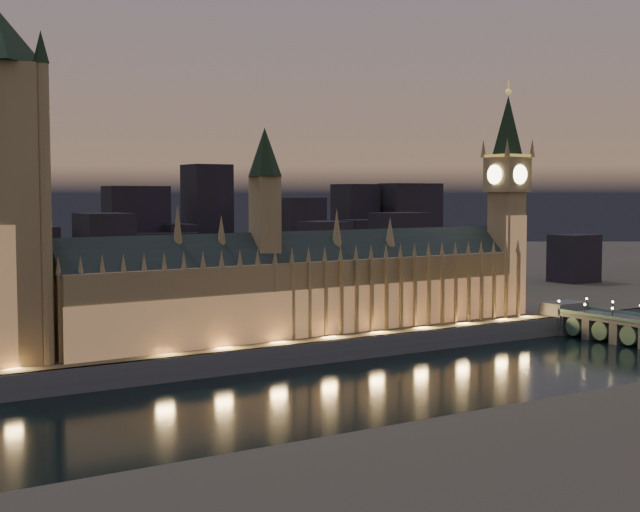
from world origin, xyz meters
TOP-DOWN VIEW (x-y plane):
  - ground_plane at (0.00, 0.00)m, footprint 2000.00×2000.00m
  - north_bank at (0.00, 520.00)m, footprint 2000.00×960.00m
  - embankment_wall at (0.00, 41.00)m, footprint 2000.00×2.50m
  - palace_of_westminster at (4.30, 61.74)m, footprint 202.00×27.89m
  - elizabeth_tower at (108.00, 61.92)m, footprint 18.00×18.00m
  - city_backdrop at (32.19, 245.90)m, footprint 453.26×215.63m

SIDE VIEW (x-z plane):
  - ground_plane at x=0.00m, z-range 0.00..0.00m
  - north_bank at x=0.00m, z-range 0.00..8.00m
  - embankment_wall at x=0.00m, z-range 0.00..8.00m
  - palace_of_westminster at x=4.30m, z-range -12.63..65.37m
  - city_backdrop at x=32.19m, z-range -9.35..71.07m
  - elizabeth_tower at x=108.00m, z-range 13.81..117.15m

